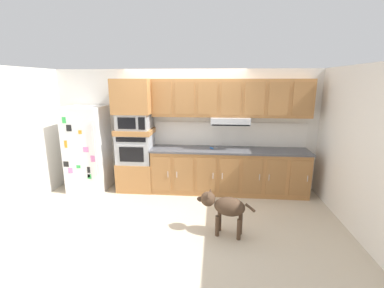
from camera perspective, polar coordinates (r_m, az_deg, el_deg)
The scene contains 16 objects.
ground_plane at distance 5.03m, azimuth -2.91°, elevation -13.22°, with size 9.60×9.60×0.00m, color beige.
back_kitchen_wall at distance 5.69m, azimuth -1.49°, elevation 3.24°, with size 6.20×0.12×2.50m, color silver.
side_panel_left at distance 5.72m, azimuth -32.06°, elevation 1.23°, with size 0.12×7.10×2.50m, color silver.
side_panel_right at distance 5.04m, azimuth 30.24°, elevation 0.06°, with size 0.12×7.10×2.50m, color white.
refrigerator at distance 5.94m, azimuth -21.57°, elevation -0.93°, with size 0.76×0.73×1.76m.
oven_base_cabinet at distance 5.80m, azimuth -11.76°, elevation -6.59°, with size 0.74×0.62×0.60m, color #A8703D.
built_in_oven at distance 5.62m, azimuth -12.06°, elevation -0.83°, with size 0.70×0.62×0.60m.
appliance_mid_shelf at distance 5.55m, azimuth -12.23°, elevation 2.67°, with size 0.74×0.62×0.10m, color #A8703D.
microwave at distance 5.51m, azimuth -12.34°, elevation 4.81°, with size 0.64×0.54×0.32m.
appliance_upper_cabinet at distance 5.46m, azimuth -12.60°, elevation 10.01°, with size 0.74×0.62×0.68m, color #A8703D.
lower_cabinet_run at distance 5.51m, azimuth 7.86°, elevation -5.94°, with size 3.12×0.63×0.88m.
countertop_slab at distance 5.38m, azimuth 8.01°, elevation -1.30°, with size 3.16×0.64×0.04m, color #4C4C51.
backsplash_panel at distance 5.60m, azimuth 7.97°, elevation 2.12°, with size 3.16×0.02×0.50m, color silver.
upper_cabinet_with_hood at distance 5.34m, azimuth 8.31°, elevation 9.50°, with size 3.12×0.48×0.88m.
screwdriver at distance 5.37m, azimuth 4.34°, elevation -0.86°, with size 0.17×0.16×0.03m.
dog at distance 4.04m, azimuth 6.99°, elevation -13.23°, with size 0.87×0.37×0.67m.
Camera 1 is at (0.65, -4.45, 2.26)m, focal length 24.71 mm.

